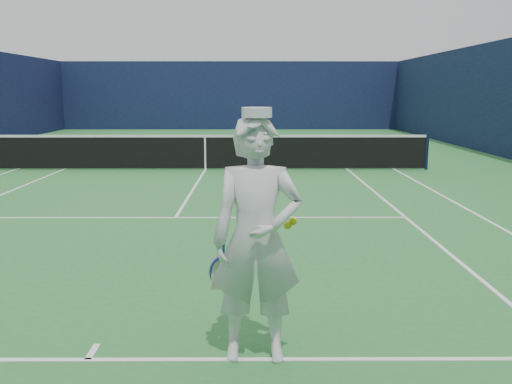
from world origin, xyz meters
TOP-DOWN VIEW (x-y plane):
  - ground at (0.00, 0.00)m, footprint 80.00×80.00m
  - court_markings at (0.00, 0.00)m, footprint 11.03×23.83m
  - windscreen_fence at (0.00, 0.00)m, footprint 20.12×36.12m
  - tennis_net at (0.00, 0.00)m, footprint 12.88×0.09m
  - tennis_player at (1.42, -11.82)m, footprint 0.80×0.49m

SIDE VIEW (x-z plane):
  - ground at x=0.00m, z-range 0.00..0.00m
  - court_markings at x=0.00m, z-range 0.00..0.01m
  - tennis_net at x=0.00m, z-range 0.02..1.09m
  - tennis_player at x=1.42m, z-range -0.02..2.07m
  - windscreen_fence at x=0.00m, z-range 0.00..4.00m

